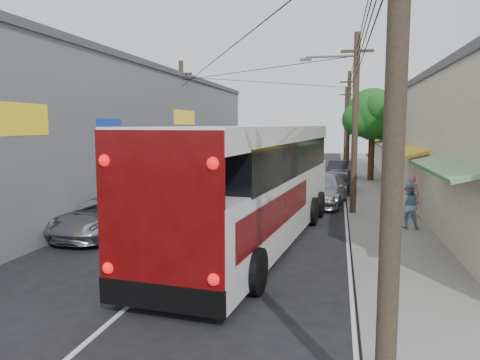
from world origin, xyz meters
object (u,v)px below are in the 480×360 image
Objects in this scene: jeepney at (106,216)px; parked_suv at (323,190)px; pedestrian_far at (408,205)px; pedestrian_near at (411,196)px; coach_bus at (256,183)px; parked_car_far at (339,170)px; parked_car_mid at (339,181)px.

parked_suv reaches higher than jeepney.
pedestrian_far is (10.96, 2.92, 0.30)m from jeepney.
jeepney is at bearing 38.07° from pedestrian_near.
parked_suv is at bearing -55.23° from pedestrian_far.
coach_bus is 19.89m from parked_car_far.
parked_car_mid is (0.80, 4.38, -0.03)m from parked_suv.
parked_car_far is at bearing 88.14° from coach_bus.
jeepney is 21.50m from parked_car_far.
pedestrian_near is at bearing -71.33° from parked_car_far.
jeepney is 0.95× the size of parked_suv.
pedestrian_near reaches higher than parked_car_mid.
parked_suv is 2.88× the size of pedestrian_near.
pedestrian_near is at bearing 29.20° from jeepney.
parked_car_mid is at bearing -83.02° from parked_car_far.
pedestrian_far reaches higher than parked_car_mid.
pedestrian_far is at bearing 19.20° from jeepney.
coach_bus is 7.77× the size of pedestrian_near.
coach_bus is at bearing -98.66° from parked_car_mid.
pedestrian_near is at bearing -97.15° from pedestrian_far.
parked_suv is 6.45m from pedestrian_far.
pedestrian_near is (5.83, 5.14, -1.04)m from coach_bus.
coach_bus is 8.61m from parked_suv.
coach_bus is 13.02m from parked_car_mid.
coach_bus is 8.04× the size of pedestrian_far.
parked_suv is 1.22× the size of parked_car_mid.
coach_bus is 2.83× the size of jeepney.
parked_car_mid is at bearing 60.99° from jeepney.
parked_car_mid is 10.20m from pedestrian_far.
pedestrian_near is 2.42m from pedestrian_far.
coach_bus reaches higher than jeepney.
coach_bus reaches higher than parked_car_far.
pedestrian_far reaches higher than parked_suv.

